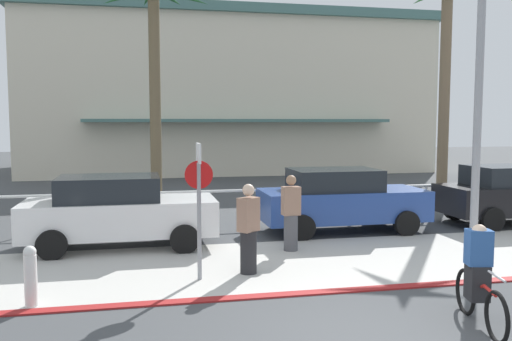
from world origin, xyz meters
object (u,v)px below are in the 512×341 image
at_px(stop_sign_bike_lane, 199,191).
at_px(cyclist_red_0, 479,278).
at_px(pedestrian_0, 291,216).
at_px(bollard_2, 31,276).
at_px(car_white_1, 118,211).
at_px(palm_tree_2, 445,46).
at_px(streetlight_curb, 486,61).
at_px(pedestrian_1, 248,233).
at_px(car_blue_2, 341,199).
at_px(palm_tree_1, 154,43).

height_order(stop_sign_bike_lane, cyclist_red_0, stop_sign_bike_lane).
xyz_separation_m(stop_sign_bike_lane, pedestrian_0, (2.28, 1.84, -0.87)).
distance_m(stop_sign_bike_lane, bollard_2, 3.15).
bearing_deg(car_white_1, palm_tree_2, 19.95).
distance_m(stop_sign_bike_lane, pedestrian_0, 3.05).
relative_size(bollard_2, streetlight_curb, 0.13).
distance_m(pedestrian_0, pedestrian_1, 2.09).
height_order(palm_tree_2, car_blue_2, palm_tree_2).
distance_m(streetlight_curb, pedestrian_1, 6.47).
relative_size(bollard_2, pedestrian_1, 0.57).
distance_m(streetlight_curb, car_blue_2, 4.99).
height_order(stop_sign_bike_lane, bollard_2, stop_sign_bike_lane).
distance_m(palm_tree_2, pedestrian_0, 9.61).
height_order(bollard_2, cyclist_red_0, cyclist_red_0).
xyz_separation_m(palm_tree_1, car_white_1, (-1.01, -4.86, -4.57)).
height_order(bollard_2, streetlight_curb, streetlight_curb).
height_order(car_white_1, pedestrian_1, pedestrian_1).
xyz_separation_m(bollard_2, pedestrian_1, (3.75, 1.14, 0.30)).
xyz_separation_m(stop_sign_bike_lane, palm_tree_1, (-0.57, 7.89, 3.76)).
bearing_deg(palm_tree_2, car_blue_2, -146.88).
xyz_separation_m(palm_tree_2, car_blue_2, (-4.81, -3.14, -4.60)).
bearing_deg(car_white_1, stop_sign_bike_lane, -62.46).
bearing_deg(pedestrian_0, pedestrian_1, -128.61).
height_order(stop_sign_bike_lane, car_white_1, stop_sign_bike_lane).
relative_size(streetlight_curb, palm_tree_2, 0.98).
bearing_deg(palm_tree_2, cyclist_red_0, -117.96).
xyz_separation_m(palm_tree_1, palm_tree_2, (9.57, -1.02, 0.04)).
relative_size(bollard_2, cyclist_red_0, 0.56).
distance_m(car_blue_2, pedestrian_1, 4.77).
bearing_deg(car_blue_2, bollard_2, -146.20).
distance_m(streetlight_curb, pedestrian_0, 5.49).
height_order(palm_tree_2, pedestrian_0, palm_tree_2).
xyz_separation_m(car_blue_2, pedestrian_1, (-3.22, -3.53, -0.05)).
bearing_deg(cyclist_red_0, palm_tree_2, 62.04).
xyz_separation_m(car_white_1, pedestrian_1, (2.55, -2.82, -0.05)).
height_order(stop_sign_bike_lane, pedestrian_0, stop_sign_bike_lane).
height_order(car_white_1, cyclist_red_0, car_white_1).
height_order(palm_tree_1, palm_tree_2, palm_tree_2).
relative_size(car_white_1, pedestrian_1, 2.50).
xyz_separation_m(streetlight_curb, pedestrian_1, (-5.44, -0.63, -3.46)).
xyz_separation_m(car_blue_2, pedestrian_0, (-1.91, -1.89, -0.06)).
bearing_deg(streetlight_curb, car_blue_2, 127.44).
bearing_deg(palm_tree_2, bollard_2, -146.48).
xyz_separation_m(streetlight_curb, cyclist_red_0, (-2.66, -3.87, -3.58)).
bearing_deg(palm_tree_2, pedestrian_0, -143.22).
xyz_separation_m(palm_tree_1, pedestrian_0, (2.85, -6.05, -4.63)).
height_order(bollard_2, pedestrian_1, pedestrian_1).
bearing_deg(streetlight_curb, pedestrian_1, -173.44).
xyz_separation_m(stop_sign_bike_lane, pedestrian_1, (0.97, 0.21, -0.86)).
relative_size(streetlight_curb, car_blue_2, 1.70).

